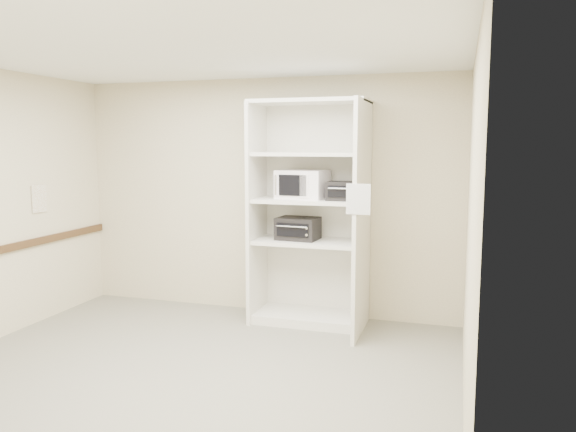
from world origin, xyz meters
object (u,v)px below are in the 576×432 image
(shelving_unit, at_px, (314,221))
(microwave, at_px, (303,184))
(toaster_oven_upper, at_px, (344,191))
(toaster_oven_lower, at_px, (298,228))

(shelving_unit, xyz_separation_m, microwave, (-0.13, 0.03, 0.39))
(toaster_oven_upper, bearing_deg, toaster_oven_lower, 173.06)
(microwave, distance_m, toaster_oven_lower, 0.49)
(toaster_oven_lower, bearing_deg, toaster_oven_upper, -1.80)
(toaster_oven_lower, bearing_deg, shelving_unit, 4.33)
(shelving_unit, distance_m, toaster_oven_lower, 0.20)
(toaster_oven_upper, height_order, toaster_oven_lower, toaster_oven_upper)
(shelving_unit, relative_size, microwave, 4.72)
(toaster_oven_upper, bearing_deg, shelving_unit, 169.92)
(microwave, height_order, toaster_oven_upper, microwave)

